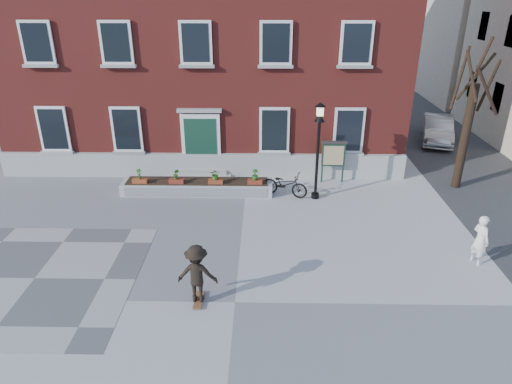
{
  "coord_description": "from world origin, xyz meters",
  "views": [
    {
      "loc": [
        0.76,
        -10.08,
        7.93
      ],
      "look_at": [
        0.5,
        4.0,
        1.5
      ],
      "focal_mm": 32.0,
      "sensor_mm": 36.0,
      "label": 1
    }
  ],
  "objects_px": {
    "bystander": "(480,240)",
    "bicycle": "(285,184)",
    "notice_board": "(334,155)",
    "lamp_post": "(318,138)",
    "skateboarder": "(197,274)",
    "parked_car": "(438,129)"
  },
  "relations": [
    {
      "from": "parked_car",
      "to": "notice_board",
      "type": "height_order",
      "value": "notice_board"
    },
    {
      "from": "bystander",
      "to": "parked_car",
      "type": "bearing_deg",
      "value": -33.54
    },
    {
      "from": "parked_car",
      "to": "notice_board",
      "type": "bearing_deg",
      "value": -122.01
    },
    {
      "from": "bicycle",
      "to": "lamp_post",
      "type": "height_order",
      "value": "lamp_post"
    },
    {
      "from": "parked_car",
      "to": "bystander",
      "type": "xyz_separation_m",
      "value": [
        -2.85,
        -12.09,
        0.12
      ]
    },
    {
      "from": "parked_car",
      "to": "skateboarder",
      "type": "xyz_separation_m",
      "value": [
        -11.25,
        -14.19,
        0.21
      ]
    },
    {
      "from": "bystander",
      "to": "bicycle",
      "type": "bearing_deg",
      "value": 29.73
    },
    {
      "from": "parked_car",
      "to": "bystander",
      "type": "height_order",
      "value": "bystander"
    },
    {
      "from": "bystander",
      "to": "skateboarder",
      "type": "relative_size",
      "value": 0.93
    },
    {
      "from": "parked_car",
      "to": "skateboarder",
      "type": "bearing_deg",
      "value": -112.05
    },
    {
      "from": "lamp_post",
      "to": "notice_board",
      "type": "xyz_separation_m",
      "value": [
        0.89,
        1.66,
        -1.28
      ]
    },
    {
      "from": "lamp_post",
      "to": "bicycle",
      "type": "bearing_deg",
      "value": 170.49
    },
    {
      "from": "bicycle",
      "to": "notice_board",
      "type": "relative_size",
      "value": 1.03
    },
    {
      "from": "bicycle",
      "to": "bystander",
      "type": "relative_size",
      "value": 1.18
    },
    {
      "from": "parked_car",
      "to": "lamp_post",
      "type": "distance_m",
      "value": 10.66
    },
    {
      "from": "parked_car",
      "to": "bystander",
      "type": "distance_m",
      "value": 12.42
    },
    {
      "from": "lamp_post",
      "to": "notice_board",
      "type": "height_order",
      "value": "lamp_post"
    },
    {
      "from": "bystander",
      "to": "notice_board",
      "type": "relative_size",
      "value": 0.87
    },
    {
      "from": "parked_car",
      "to": "skateboarder",
      "type": "height_order",
      "value": "skateboarder"
    },
    {
      "from": "parked_car",
      "to": "notice_board",
      "type": "relative_size",
      "value": 2.26
    },
    {
      "from": "bicycle",
      "to": "bystander",
      "type": "bearing_deg",
      "value": -108.73
    },
    {
      "from": "bystander",
      "to": "skateboarder",
      "type": "height_order",
      "value": "skateboarder"
    }
  ]
}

